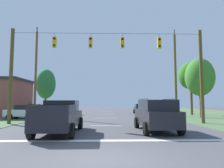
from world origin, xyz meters
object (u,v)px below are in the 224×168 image
(distant_car_oncoming, at_px, (31,109))
(distant_car_far_parked, at_px, (141,109))
(pickup_truck, at_px, (60,117))
(tree_roadside_far_right, at_px, (191,76))
(overhead_signal_span, at_px, (107,70))
(suv_black, at_px, (156,114))
(distant_car_crossing_white, at_px, (27,112))
(utility_pole_mid_right, at_px, (175,73))
(tree_roadside_right, at_px, (46,84))
(tree_roadside_left, at_px, (200,77))
(utility_pole_near_left, at_px, (36,72))

(distant_car_oncoming, xyz_separation_m, distant_car_far_parked, (15.71, 2.08, 0.00))
(pickup_truck, height_order, tree_roadside_far_right, tree_roadside_far_right)
(overhead_signal_span, xyz_separation_m, distant_car_far_parked, (5.13, 13.41, -3.84))
(tree_roadside_far_right, bearing_deg, overhead_signal_span, -137.21)
(overhead_signal_span, distance_m, suv_black, 6.44)
(pickup_truck, distance_m, distant_car_far_parked, 20.02)
(distant_car_crossing_white, relative_size, tree_roadside_far_right, 0.58)
(utility_pole_mid_right, bearing_deg, pickup_truck, -131.41)
(pickup_truck, xyz_separation_m, suv_black, (5.95, 0.60, 0.09))
(distant_car_oncoming, xyz_separation_m, tree_roadside_right, (0.59, 4.36, 3.94))
(suv_black, xyz_separation_m, tree_roadside_right, (-13.11, 20.05, 3.67))
(suv_black, xyz_separation_m, tree_roadside_left, (7.66, 10.10, 3.64))
(distant_car_crossing_white, distance_m, tree_roadside_right, 11.52)
(utility_pole_near_left, bearing_deg, overhead_signal_span, -42.97)
(tree_roadside_left, bearing_deg, tree_roadside_far_right, 77.25)
(pickup_truck, relative_size, tree_roadside_far_right, 0.72)
(utility_pole_near_left, bearing_deg, distant_car_far_parked, 18.85)
(distant_car_oncoming, relative_size, utility_pole_near_left, 0.37)
(distant_car_far_parked, relative_size, tree_roadside_left, 0.63)
(overhead_signal_span, height_order, utility_pole_mid_right, utility_pole_mid_right)
(pickup_truck, height_order, utility_pole_mid_right, utility_pole_mid_right)
(overhead_signal_span, xyz_separation_m, distant_car_oncoming, (-10.58, 11.32, -3.84))
(utility_pole_near_left, xyz_separation_m, tree_roadside_far_right, (21.14, 2.56, -0.09))
(tree_roadside_far_right, bearing_deg, tree_roadside_left, -102.75)
(utility_pole_mid_right, xyz_separation_m, tree_roadside_right, (-18.80, 7.45, -0.84))
(overhead_signal_span, distance_m, pickup_truck, 6.79)
(overhead_signal_span, bearing_deg, utility_pole_mid_right, 43.08)
(suv_black, xyz_separation_m, utility_pole_near_left, (-12.27, 12.90, 4.58))
(overhead_signal_span, bearing_deg, tree_roadside_left, 28.03)
(distant_car_oncoming, bearing_deg, distant_car_far_parked, 7.55)
(pickup_truck, xyz_separation_m, distant_car_oncoming, (-7.75, 16.29, -0.18))
(tree_roadside_far_right, bearing_deg, distant_car_oncoming, 179.42)
(distant_car_crossing_white, bearing_deg, tree_roadside_right, 96.87)
(distant_car_far_parked, distance_m, tree_roadside_right, 15.79)
(suv_black, bearing_deg, overhead_signal_span, 125.51)
(distant_car_far_parked, xyz_separation_m, utility_pole_near_left, (-14.28, -4.88, 4.85))
(tree_roadside_far_right, distance_m, tree_roadside_left, 5.56)
(overhead_signal_span, distance_m, tree_roadside_right, 18.60)
(distant_car_far_parked, height_order, utility_pole_mid_right, utility_pole_mid_right)
(tree_roadside_far_right, bearing_deg, tree_roadside_right, 168.20)
(distant_car_crossing_white, height_order, tree_roadside_right, tree_roadside_right)
(tree_roadside_right, height_order, tree_roadside_far_right, tree_roadside_far_right)
(utility_pole_mid_right, bearing_deg, distant_car_oncoming, 170.94)
(suv_black, xyz_separation_m, utility_pole_mid_right, (5.69, 12.60, 4.51))
(utility_pole_near_left, bearing_deg, suv_black, -46.42)
(suv_black, bearing_deg, utility_pole_mid_right, 65.70)
(tree_roadside_right, height_order, tree_roadside_left, tree_roadside_right)
(overhead_signal_span, distance_m, utility_pole_near_left, 12.56)
(tree_roadside_right, xyz_separation_m, tree_roadside_far_right, (21.98, -4.59, 0.81))
(overhead_signal_span, relative_size, distant_car_oncoming, 3.87)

